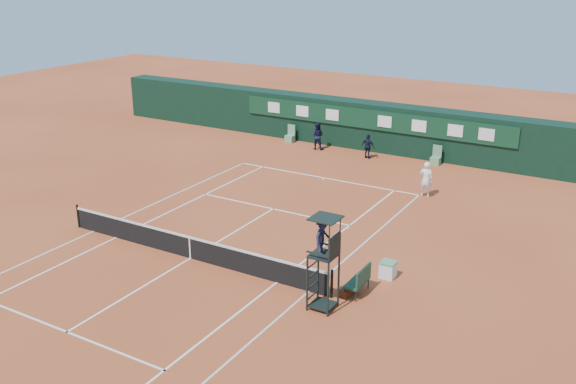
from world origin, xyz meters
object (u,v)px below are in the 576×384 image
(tennis_net, at_px, (190,247))
(player, at_px, (426,179))
(umpire_chair, at_px, (323,244))
(player_bench, at_px, (360,280))
(cooler, at_px, (388,269))

(tennis_net, bearing_deg, player, 63.95)
(umpire_chair, bearing_deg, player_bench, 65.81)
(player_bench, bearing_deg, player, 97.03)
(cooler, bearing_deg, player_bench, -101.99)
(tennis_net, xyz_separation_m, player_bench, (7.16, 0.73, 0.09))
(player, bearing_deg, umpire_chair, 88.78)
(player_bench, xyz_separation_m, cooler, (0.38, 1.78, -0.27))
(tennis_net, relative_size, umpire_chair, 3.77)
(umpire_chair, height_order, player_bench, umpire_chair)
(tennis_net, relative_size, player_bench, 10.75)
(umpire_chair, distance_m, cooler, 4.11)
(tennis_net, height_order, umpire_chair, umpire_chair)
(umpire_chair, bearing_deg, cooler, 72.11)
(tennis_net, xyz_separation_m, player, (5.79, 11.84, 0.42))
(umpire_chair, height_order, cooler, umpire_chair)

